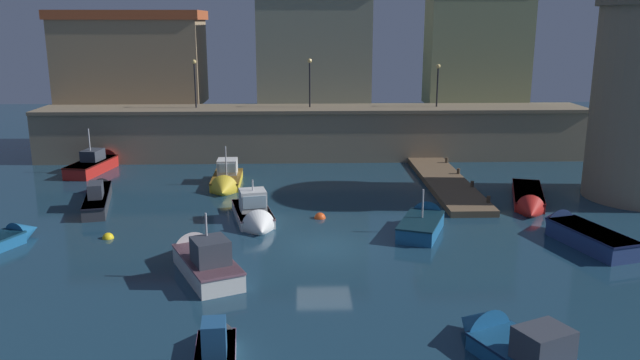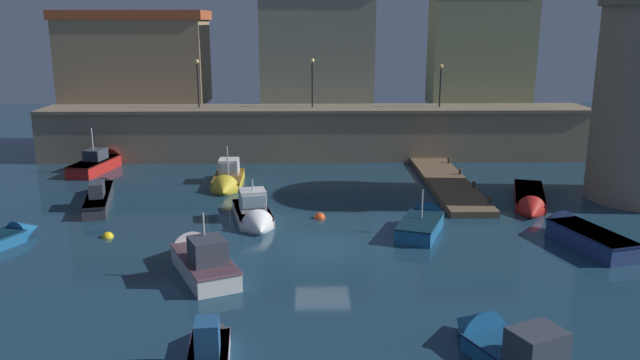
# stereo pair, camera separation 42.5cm
# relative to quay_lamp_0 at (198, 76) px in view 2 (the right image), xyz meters

# --- Properties ---
(ground_plane) EXTENTS (104.48, 104.48, 0.00)m
(ground_plane) POSITION_rel_quay_lamp_0_xyz_m (8.59, -19.41, -6.09)
(ground_plane) COLOR #19384C
(quay_wall) EXTENTS (40.04, 4.30, 3.79)m
(quay_wall) POSITION_rel_quay_lamp_0_xyz_m (8.59, 0.00, -4.19)
(quay_wall) COLOR gray
(quay_wall) RESTS_ON ground
(old_town_backdrop) EXTENTS (36.97, 5.71, 9.18)m
(old_town_backdrop) POSITION_rel_quay_lamp_0_xyz_m (5.84, 4.44, 1.61)
(old_town_backdrop) COLOR #9C825F
(old_town_backdrop) RESTS_ON ground
(pier_dock) EXTENTS (2.56, 13.32, 0.70)m
(pier_dock) POSITION_rel_quay_lamp_0_xyz_m (16.64, -8.66, -5.91)
(pier_dock) COLOR brown
(pier_dock) RESTS_ON ground
(quay_lamp_0) EXTENTS (0.32, 0.32, 3.46)m
(quay_lamp_0) POSITION_rel_quay_lamp_0_xyz_m (0.00, 0.00, 0.00)
(quay_lamp_0) COLOR black
(quay_lamp_0) RESTS_ON quay_wall
(quay_lamp_1) EXTENTS (0.32, 0.32, 3.52)m
(quay_lamp_1) POSITION_rel_quay_lamp_0_xyz_m (8.32, -0.00, 0.03)
(quay_lamp_1) COLOR black
(quay_lamp_1) RESTS_ON quay_wall
(quay_lamp_2) EXTENTS (0.32, 0.32, 3.11)m
(quay_lamp_2) POSITION_rel_quay_lamp_0_xyz_m (17.70, -0.00, -0.21)
(quay_lamp_2) COLOR black
(quay_lamp_2) RESTS_ON quay_wall
(moored_boat_0) EXTENTS (4.38, 6.79, 2.09)m
(moored_boat_0) POSITION_rel_quay_lamp_0_xyz_m (14.06, -29.67, -5.69)
(moored_boat_0) COLOR #195689
(moored_boat_0) RESTS_ON ground
(moored_boat_1) EXTENTS (2.69, 7.35, 1.68)m
(moored_boat_1) POSITION_rel_quay_lamp_0_xyz_m (-3.76, -11.84, -5.64)
(moored_boat_1) COLOR #333338
(moored_boat_1) RESTS_ON ground
(moored_boat_2) EXTENTS (1.57, 4.96, 1.86)m
(moored_boat_2) POSITION_rel_quay_lamp_0_xyz_m (4.99, -29.31, -5.71)
(moored_boat_2) COLOR white
(moored_boat_2) RESTS_ON ground
(moored_boat_3) EXTENTS (3.83, 5.74, 3.10)m
(moored_boat_3) POSITION_rel_quay_lamp_0_xyz_m (3.53, -22.03, -5.54)
(moored_boat_3) COLOR silver
(moored_boat_3) RESTS_ON ground
(moored_boat_4) EXTENTS (2.71, 5.43, 2.69)m
(moored_boat_4) POSITION_rel_quay_lamp_0_xyz_m (5.27, -15.91, -5.66)
(moored_boat_4) COLOR white
(moored_boat_4) RESTS_ON ground
(moored_boat_6) EXTENTS (3.05, 5.75, 1.54)m
(moored_boat_6) POSITION_rel_quay_lamp_0_xyz_m (20.40, -19.09, -5.65)
(moored_boat_6) COLOR navy
(moored_boat_6) RESTS_ON ground
(moored_boat_7) EXTENTS (1.83, 5.28, 3.01)m
(moored_boat_7) POSITION_rel_quay_lamp_0_xyz_m (2.99, -8.65, -5.67)
(moored_boat_7) COLOR gold
(moored_boat_7) RESTS_ON ground
(moored_boat_8) EXTENTS (3.18, 4.81, 2.57)m
(moored_boat_8) POSITION_rel_quay_lamp_0_xyz_m (13.56, -17.14, -5.69)
(moored_boat_8) COLOR #195689
(moored_boat_8) RESTS_ON ground
(moored_boat_9) EXTENTS (3.48, 7.01, 1.47)m
(moored_boat_9) POSITION_rel_quay_lamp_0_xyz_m (20.18, -13.18, -5.80)
(moored_boat_9) COLOR red
(moored_boat_9) RESTS_ON ground
(moored_boat_12) EXTENTS (2.63, 6.03, 3.39)m
(moored_boat_12) POSITION_rel_quay_lamp_0_xyz_m (-6.32, -3.64, -5.58)
(moored_boat_12) COLOR red
(moored_boat_12) RESTS_ON ground
(mooring_buoy_0) EXTENTS (0.59, 0.59, 0.59)m
(mooring_buoy_0) POSITION_rel_quay_lamp_0_xyz_m (8.56, -15.10, -6.09)
(mooring_buoy_0) COLOR #EA4C19
(mooring_buoy_0) RESTS_ON ground
(mooring_buoy_1) EXTENTS (0.53, 0.53, 0.53)m
(mooring_buoy_1) POSITION_rel_quay_lamp_0_xyz_m (-1.51, -17.90, -6.09)
(mooring_buoy_1) COLOR yellow
(mooring_buoy_1) RESTS_ON ground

